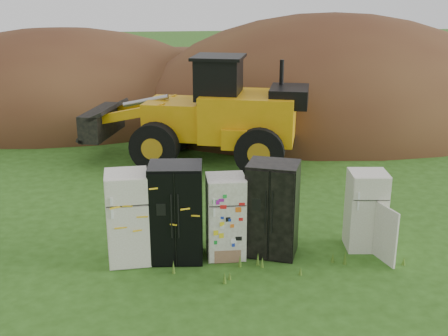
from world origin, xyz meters
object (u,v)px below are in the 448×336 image
at_px(fridge_sticker, 226,216).
at_px(fridge_dark_mid, 272,209).
at_px(fridge_black_side, 176,212).
at_px(fridge_open_door, 366,210).
at_px(fridge_leftmost, 128,217).
at_px(wheel_loader, 192,109).

xyz_separation_m(fridge_sticker, fridge_dark_mid, (0.95, 0.01, 0.12)).
xyz_separation_m(fridge_black_side, fridge_open_door, (3.90, 0.06, -0.16)).
height_order(fridge_leftmost, fridge_black_side, fridge_black_side).
relative_size(fridge_leftmost, fridge_open_door, 1.11).
bearing_deg(fridge_open_door, fridge_dark_mid, -172.45).
bearing_deg(fridge_open_door, fridge_black_side, -172.72).
xyz_separation_m(fridge_black_side, fridge_dark_mid, (1.93, 0.02, -0.02)).
bearing_deg(fridge_dark_mid, fridge_leftmost, -158.75).
xyz_separation_m(fridge_leftmost, wheel_loader, (1.64, 6.58, 0.72)).
xyz_separation_m(fridge_open_door, wheel_loader, (-3.20, 6.52, 0.81)).
relative_size(fridge_dark_mid, wheel_loader, 0.28).
height_order(fridge_black_side, fridge_open_door, fridge_black_side).
bearing_deg(fridge_open_door, wheel_loader, 122.60).
distance_m(fridge_black_side, fridge_sticker, 0.99).
distance_m(fridge_leftmost, wheel_loader, 6.82).
distance_m(fridge_black_side, wheel_loader, 6.64).
bearing_deg(fridge_leftmost, fridge_black_side, -3.61).
distance_m(fridge_sticker, fridge_dark_mid, 0.96).
relative_size(fridge_leftmost, fridge_black_side, 0.94).
distance_m(fridge_leftmost, fridge_open_door, 4.84).
distance_m(fridge_sticker, fridge_open_door, 2.92).
distance_m(fridge_black_side, fridge_open_door, 3.90).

